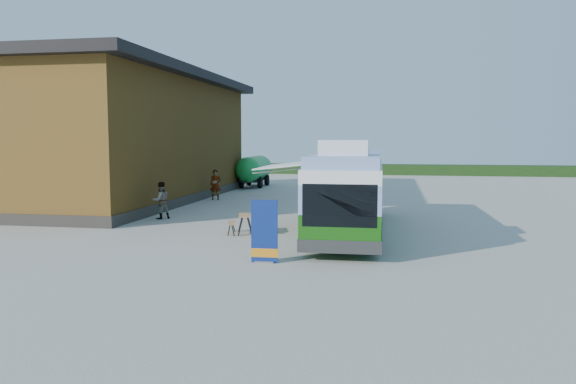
% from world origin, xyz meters
% --- Properties ---
extents(ground, '(100.00, 100.00, 0.00)m').
position_xyz_m(ground, '(0.00, 0.00, 0.00)').
color(ground, '#BCB7AD').
rests_on(ground, ground).
extents(barn, '(9.60, 21.20, 7.50)m').
position_xyz_m(barn, '(-10.50, 10.00, 3.59)').
color(barn, brown).
rests_on(barn, ground).
extents(hedge, '(40.00, 3.00, 1.00)m').
position_xyz_m(hedge, '(8.00, 38.00, 0.50)').
color(hedge, '#264419').
rests_on(hedge, ground).
extents(bus, '(2.77, 11.74, 3.59)m').
position_xyz_m(bus, '(3.07, 1.06, 1.71)').
color(bus, '#216210').
rests_on(bus, ground).
extents(awning, '(2.62, 4.16, 0.51)m').
position_xyz_m(awning, '(0.86, 1.52, 2.62)').
color(awning, white).
rests_on(awning, ground).
extents(banner, '(0.81, 0.19, 1.86)m').
position_xyz_m(banner, '(1.05, -5.01, 0.76)').
color(banner, navy).
rests_on(banner, ground).
extents(picnic_table, '(1.55, 1.45, 0.74)m').
position_xyz_m(picnic_table, '(-0.83, -0.18, 0.55)').
color(picnic_table, tan).
rests_on(picnic_table, ground).
extents(person_a, '(0.73, 0.55, 1.81)m').
position_xyz_m(person_a, '(-5.70, 11.18, 0.91)').
color(person_a, '#999999').
rests_on(person_a, ground).
extents(person_b, '(1.04, 1.03, 1.69)m').
position_xyz_m(person_b, '(-5.64, 3.02, 0.85)').
color(person_b, '#999999').
rests_on(person_b, ground).
extents(slurry_tanker, '(1.93, 6.30, 2.32)m').
position_xyz_m(slurry_tanker, '(-5.70, 20.71, 1.34)').
color(slurry_tanker, green).
rests_on(slurry_tanker, ground).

